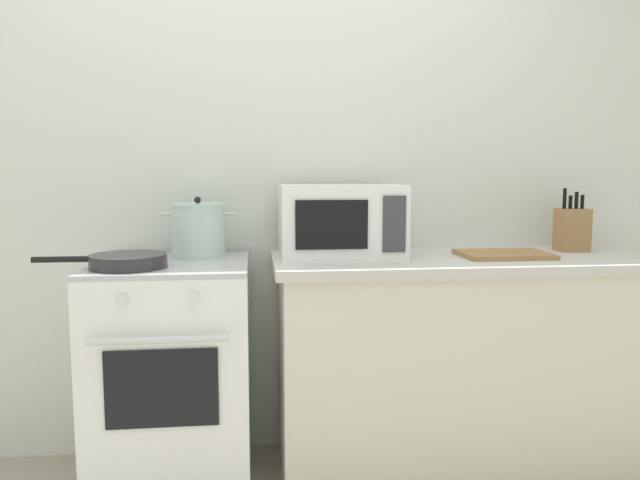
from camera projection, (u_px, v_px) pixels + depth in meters
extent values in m
cube|color=silver|center=(324.00, 177.00, 2.71)|extent=(4.40, 0.10, 2.50)
cube|color=beige|center=(473.00, 368.00, 2.52)|extent=(1.64, 0.56, 0.88)
cube|color=beige|center=(476.00, 261.00, 2.47)|extent=(1.70, 0.60, 0.04)
cube|color=white|center=(174.00, 378.00, 2.36)|extent=(0.60, 0.60, 0.90)
cube|color=#B7B7BC|center=(171.00, 265.00, 2.31)|extent=(0.60, 0.60, 0.02)
cube|color=black|center=(162.00, 389.00, 2.05)|extent=(0.39, 0.01, 0.28)
cylinder|color=silver|center=(159.00, 340.00, 2.00)|extent=(0.48, 0.02, 0.02)
cylinder|color=silver|center=(122.00, 300.00, 1.99)|extent=(0.04, 0.02, 0.04)
cylinder|color=silver|center=(194.00, 298.00, 2.02)|extent=(0.04, 0.02, 0.04)
cylinder|color=silver|center=(198.00, 232.00, 2.44)|extent=(0.22, 0.22, 0.21)
cylinder|color=silver|center=(198.00, 205.00, 2.43)|extent=(0.23, 0.23, 0.01)
sphere|color=black|center=(197.00, 200.00, 2.42)|extent=(0.03, 0.03, 0.03)
cylinder|color=silver|center=(166.00, 214.00, 2.42)|extent=(0.05, 0.01, 0.01)
cylinder|color=silver|center=(229.00, 214.00, 2.44)|extent=(0.05, 0.01, 0.01)
cylinder|color=#28282B|center=(128.00, 261.00, 2.16)|extent=(0.28, 0.28, 0.05)
cylinder|color=black|center=(61.00, 259.00, 2.14)|extent=(0.20, 0.02, 0.02)
cube|color=white|center=(340.00, 221.00, 2.44)|extent=(0.50, 0.36, 0.30)
cube|color=black|center=(332.00, 225.00, 2.25)|extent=(0.28, 0.01, 0.19)
cube|color=#38383D|center=(394.00, 224.00, 2.28)|extent=(0.09, 0.01, 0.22)
cube|color=#997047|center=(504.00, 254.00, 2.46)|extent=(0.36, 0.26, 0.02)
cube|color=#997047|center=(572.00, 230.00, 2.63)|extent=(0.13, 0.10, 0.19)
cylinder|color=black|center=(565.00, 199.00, 2.61)|extent=(0.02, 0.02, 0.09)
cylinder|color=black|center=(570.00, 202.00, 2.61)|extent=(0.02, 0.02, 0.06)
cylinder|color=black|center=(576.00, 200.00, 2.61)|extent=(0.02, 0.02, 0.08)
cylinder|color=black|center=(582.00, 202.00, 2.62)|extent=(0.02, 0.02, 0.06)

